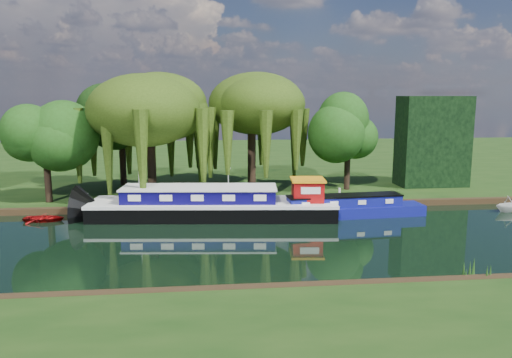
{
  "coord_description": "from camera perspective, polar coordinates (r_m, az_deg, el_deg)",
  "views": [
    {
      "loc": [
        -1.45,
        -28.62,
        8.71
      ],
      "look_at": [
        2.17,
        5.4,
        2.8
      ],
      "focal_mm": 35.0,
      "sensor_mm": 36.0,
      "label": 1
    }
  ],
  "objects": [
    {
      "name": "white_cruiser",
      "position": [
        41.66,
        26.92,
        -3.35
      ],
      "size": [
        2.94,
        2.69,
        1.31
      ],
      "primitive_type": "imported",
      "rotation": [
        0.0,
        0.0,
        1.82
      ],
      "color": "silver",
      "rests_on": "ground"
    },
    {
      "name": "willow_right",
      "position": [
        42.72,
        -0.51,
        7.68
      ],
      "size": [
        7.51,
        7.51,
        9.15
      ],
      "color": "black",
      "rests_on": "far_bank"
    },
    {
      "name": "far_bank",
      "position": [
        63.21,
        -4.7,
        2.05
      ],
      "size": [
        120.0,
        52.0,
        0.45
      ],
      "primitive_type": "cube",
      "color": "black",
      "rests_on": "ground"
    },
    {
      "name": "narrowboat",
      "position": [
        36.13,
        10.06,
        -3.32
      ],
      "size": [
        11.76,
        2.77,
        1.7
      ],
      "rotation": [
        0.0,
        0.0,
        0.07
      ],
      "color": "navy",
      "rests_on": "ground"
    },
    {
      "name": "mooring_posts",
      "position": [
        37.84,
        -4.5,
        -2.06
      ],
      "size": [
        19.16,
        0.16,
        1.0
      ],
      "color": "silver",
      "rests_on": "far_bank"
    },
    {
      "name": "willow_left",
      "position": [
        40.46,
        -12.05,
        7.55
      ],
      "size": [
        7.84,
        7.84,
        9.4
      ],
      "color": "black",
      "rests_on": "far_bank"
    },
    {
      "name": "conifer_hedge",
      "position": [
        47.46,
        19.53,
        4.09
      ],
      "size": [
        6.0,
        3.0,
        8.0
      ],
      "primitive_type": "cube",
      "color": "black",
      "rests_on": "far_bank"
    },
    {
      "name": "tree_far_mid",
      "position": [
        46.45,
        -15.17,
        6.33
      ],
      "size": [
        5.07,
        5.07,
        8.29
      ],
      "color": "black",
      "rests_on": "far_bank"
    },
    {
      "name": "dutch_barge",
      "position": [
        35.39,
        -4.69,
        -2.98
      ],
      "size": [
        17.54,
        5.55,
        3.64
      ],
      "rotation": [
        0.0,
        0.0,
        -0.1
      ],
      "color": "black",
      "rests_on": "ground"
    },
    {
      "name": "reeds_near",
      "position": [
        24.06,
        14.81,
        -10.36
      ],
      "size": [
        33.7,
        1.5,
        1.1
      ],
      "color": "#1A4111",
      "rests_on": "ground"
    },
    {
      "name": "ground",
      "position": [
        29.95,
        -3.06,
        -7.12
      ],
      "size": [
        120.0,
        120.0,
        0.0
      ],
      "primitive_type": "plane",
      "color": "black"
    },
    {
      "name": "tree_far_right",
      "position": [
        43.48,
        10.5,
        5.25
      ],
      "size": [
        4.38,
        4.38,
        7.16
      ],
      "color": "black",
      "rests_on": "far_bank"
    },
    {
      "name": "lamppost",
      "position": [
        39.67,
        -3.18,
        0.66
      ],
      "size": [
        0.36,
        0.36,
        2.56
      ],
      "color": "silver",
      "rests_on": "far_bank"
    },
    {
      "name": "red_dinghy",
      "position": [
        37.47,
        -23.03,
        -4.44
      ],
      "size": [
        2.87,
        2.15,
        0.57
      ],
      "primitive_type": "imported",
      "rotation": [
        0.0,
        0.0,
        1.5
      ],
      "color": "maroon",
      "rests_on": "ground"
    },
    {
      "name": "tree_far_left",
      "position": [
        40.84,
        -23.0,
        4.59
      ],
      "size": [
        4.62,
        4.62,
        7.44
      ],
      "color": "black",
      "rests_on": "far_bank"
    }
  ]
}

